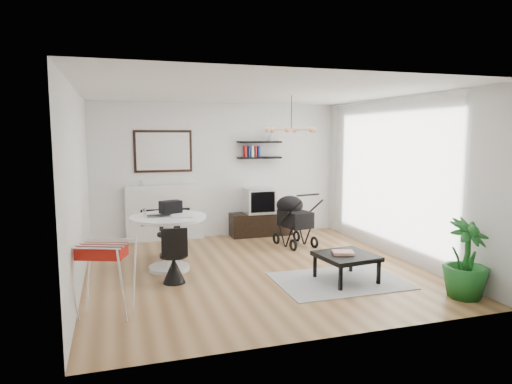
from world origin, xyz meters
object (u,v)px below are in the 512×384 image
object	(u,v)px
fireplace	(165,206)
coffee_table	(346,257)
stroller	(293,222)
drying_rack	(105,278)
potted_plant	(466,259)
tv_console	(261,224)
crt_tv	(259,200)
dining_table	(169,235)

from	to	relation	value
fireplace	coffee_table	xyz separation A→B (m)	(2.17, -3.33, -0.33)
coffee_table	stroller	bearing A→B (deg)	87.74
drying_rack	potted_plant	xyz separation A→B (m)	(4.38, -0.70, 0.04)
fireplace	tv_console	world-z (taller)	fireplace
fireplace	stroller	size ratio (longest dim) A/B	2.08
fireplace	crt_tv	bearing A→B (deg)	-4.75
tv_console	stroller	bearing A→B (deg)	-70.94
fireplace	drying_rack	size ratio (longest dim) A/B	2.45
crt_tv	coffee_table	size ratio (longest dim) A/B	0.71
crt_tv	stroller	bearing A→B (deg)	-68.97
dining_table	potted_plant	distance (m)	4.18
potted_plant	fireplace	bearing A→B (deg)	127.10
crt_tv	drying_rack	size ratio (longest dim) A/B	0.67
fireplace	dining_table	size ratio (longest dim) A/B	1.87
tv_console	coffee_table	xyz separation A→B (m)	(0.25, -3.18, 0.11)
drying_rack	stroller	size ratio (longest dim) A/B	0.85
tv_console	potted_plant	size ratio (longest dim) A/B	1.24
crt_tv	drying_rack	distance (m)	4.61
coffee_table	tv_console	bearing A→B (deg)	94.44
drying_rack	stroller	distance (m)	4.20
tv_console	fireplace	bearing A→B (deg)	175.44
fireplace	coffee_table	bearing A→B (deg)	-56.88
drying_rack	coffee_table	bearing A→B (deg)	26.18
coffee_table	potted_plant	distance (m)	1.55
drying_rack	potted_plant	distance (m)	4.44
fireplace	potted_plant	distance (m)	5.49
tv_console	crt_tv	world-z (taller)	crt_tv
drying_rack	tv_console	bearing A→B (deg)	69.73
tv_console	coffee_table	world-z (taller)	tv_console
fireplace	stroller	world-z (taller)	fireplace
tv_console	dining_table	size ratio (longest dim) A/B	1.09
fireplace	stroller	xyz separation A→B (m)	(2.26, -1.12, -0.24)
fireplace	dining_table	bearing A→B (deg)	-94.66
potted_plant	drying_rack	bearing A→B (deg)	170.92
fireplace	stroller	distance (m)	2.54
coffee_table	drying_rack	bearing A→B (deg)	-174.01
tv_console	stroller	size ratio (longest dim) A/B	1.21
dining_table	drying_rack	bearing A→B (deg)	-119.18
tv_console	crt_tv	bearing A→B (deg)	-174.82
fireplace	tv_console	bearing A→B (deg)	-4.56
fireplace	tv_console	size ratio (longest dim) A/B	1.71
dining_table	stroller	bearing A→B (deg)	20.90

